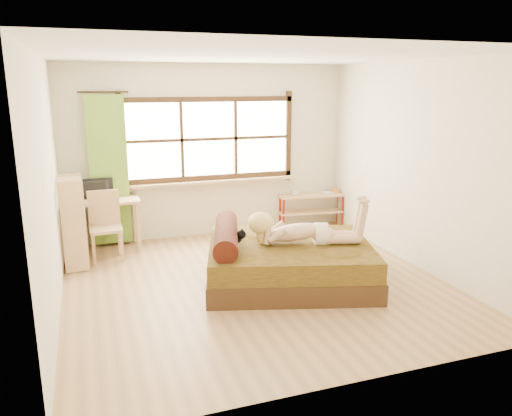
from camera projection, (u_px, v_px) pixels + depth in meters
name	position (u px, v px, depth m)	size (l,w,h in m)	color
floor	(255.00, 284.00, 6.15)	(4.50, 4.50, 0.00)	#9E754C
ceiling	(255.00, 55.00, 5.49)	(4.50, 4.50, 0.00)	white
wall_back	(209.00, 152.00, 7.88)	(4.50, 4.50, 0.00)	silver
wall_front	(353.00, 227.00, 3.76)	(4.50, 4.50, 0.00)	silver
wall_left	(48.00, 189.00, 5.11)	(4.50, 4.50, 0.00)	silver
wall_right	(417.00, 166.00, 6.53)	(4.50, 4.50, 0.00)	silver
window	(209.00, 142.00, 7.82)	(2.80, 0.16, 1.46)	#FFEDBF
curtain	(109.00, 171.00, 7.33)	(0.55, 0.10, 2.20)	#4D8925
bed	(286.00, 261.00, 6.15)	(2.36, 2.09, 0.76)	black
woman	(303.00, 220.00, 6.03)	(1.40, 0.40, 0.60)	tan
kitten	(231.00, 237.00, 5.93)	(0.30, 0.12, 0.24)	black
desk	(96.00, 207.00, 7.21)	(1.23, 0.57, 0.76)	tan
monitor	(95.00, 189.00, 7.20)	(0.52, 0.07, 0.30)	black
chair	(105.00, 221.00, 6.94)	(0.43, 0.43, 0.95)	tan
pipe_shelf	(312.00, 203.00, 8.49)	(1.17, 0.41, 0.65)	tan
cup	(296.00, 193.00, 8.35)	(0.13, 0.13, 0.10)	gray
book	(322.00, 193.00, 8.52)	(0.17, 0.24, 0.02)	gray
bookshelf	(73.00, 222.00, 6.59)	(0.32, 0.54, 1.21)	tan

